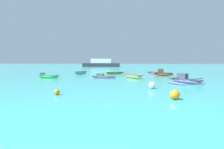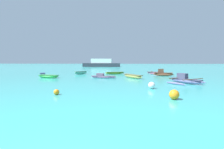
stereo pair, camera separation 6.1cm
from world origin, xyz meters
The scene contains 13 objects.
moored_boat_0 centered at (-0.79, 19.29, 0.21)m, with size 3.25×1.02×0.59m.
moored_boat_1 centered at (0.35, 25.76, 0.20)m, with size 3.21×2.03×0.35m.
moored_boat_2 centered at (7.16, 27.49, 0.16)m, with size 2.94×3.97×0.35m.
moored_boat_3 centered at (-10.01, 22.46, 0.21)m, with size 1.55×2.36×0.36m.
moored_boat_4 centered at (-7.59, 18.97, 0.22)m, with size 2.92×1.43×0.39m.
moored_boat_5 centered at (2.92, 19.42, 0.25)m, with size 2.44×3.37×0.45m.
moored_boat_6 centered at (7.32, 22.82, 0.35)m, with size 2.82×1.08×1.00m.
moored_boat_7 centered at (-5.04, 25.07, 0.27)m, with size 1.87×2.04×0.48m.
moored_boat_8 centered at (7.70, 14.81, 0.30)m, with size 3.83×3.58×0.94m.
mooring_buoy_0 centered at (4.63, 7.62, 0.28)m, with size 0.55×0.55×0.55m.
mooring_buoy_1 centered at (3.97, 11.36, 0.26)m, with size 0.53×0.53×0.53m.
mooring_buoy_2 centered at (-2.44, 8.46, 0.18)m, with size 0.36×0.36×0.36m.
distant_ferry centered at (-6.00, 58.56, 1.15)m, with size 12.90×2.84×2.84m.
Camera 2 is at (1.82, -2.20, 2.16)m, focal length 28.00 mm.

